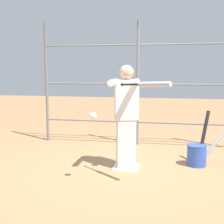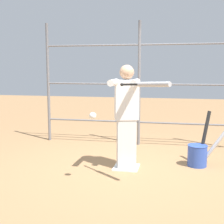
% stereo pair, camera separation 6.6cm
% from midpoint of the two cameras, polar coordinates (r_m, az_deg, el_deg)
% --- Properties ---
extents(ground_plane, '(24.00, 24.00, 0.00)m').
position_cam_midpoint_polar(ground_plane, '(5.14, 2.20, -10.17)').
color(ground_plane, '#9E754C').
extents(home_plate, '(0.40, 0.40, 0.02)m').
position_cam_midpoint_polar(home_plate, '(5.13, 2.20, -10.06)').
color(home_plate, white).
rests_on(home_plate, ground).
extents(fence_backstop, '(4.06, 0.06, 2.55)m').
position_cam_midpoint_polar(fence_backstop, '(6.47, 4.45, 5.12)').
color(fence_backstop, slate).
rests_on(fence_backstop, ground).
extents(batter, '(0.41, 0.64, 1.65)m').
position_cam_midpoint_polar(batter, '(4.92, 2.22, -0.28)').
color(batter, silver).
rests_on(batter, ground).
extents(baseball_bat_swinging, '(0.73, 0.59, 0.10)m').
position_cam_midpoint_polar(baseball_bat_swinging, '(4.07, 6.50, 5.06)').
color(baseball_bat_swinging, black).
extents(softball_in_flight, '(0.10, 0.10, 0.10)m').
position_cam_midpoint_polar(softball_in_flight, '(4.24, -3.92, -0.70)').
color(softball_in_flight, white).
extents(bat_bucket, '(0.68, 0.48, 0.89)m').
position_cam_midpoint_polar(bat_bucket, '(5.38, 15.15, -7.24)').
color(bat_bucket, '#3351B2').
rests_on(bat_bucket, ground).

